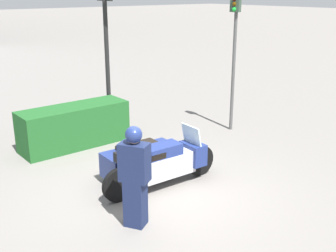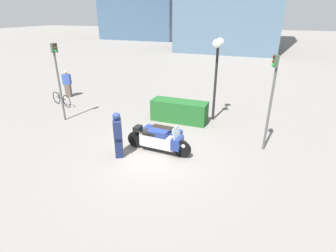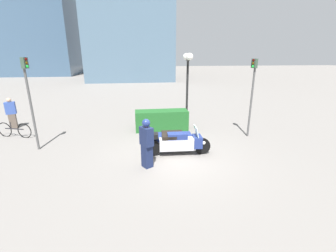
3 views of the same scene
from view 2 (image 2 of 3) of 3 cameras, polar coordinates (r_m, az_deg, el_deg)
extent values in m
plane|color=slate|center=(10.08, -3.20, -5.82)|extent=(160.00, 160.00, 0.00)
cylinder|color=black|center=(9.64, 3.12, -5.04)|extent=(0.66, 0.13, 0.66)
cylinder|color=black|center=(10.40, -7.07, -2.92)|extent=(0.66, 0.13, 0.66)
cylinder|color=black|center=(10.55, -1.73, -2.78)|extent=(0.52, 0.12, 0.51)
cube|color=#B7B7BC|center=(9.92, -2.19, -3.31)|extent=(1.40, 0.47, 0.45)
cube|color=navy|center=(9.78, -2.22, -1.61)|extent=(0.77, 0.42, 0.24)
cube|color=black|center=(9.92, -3.86, -1.40)|extent=(0.57, 0.41, 0.12)
cube|color=navy|center=(9.60, 2.02, -3.68)|extent=(0.35, 0.57, 0.44)
cube|color=silver|center=(9.44, 1.77, -1.38)|extent=(0.14, 0.54, 0.40)
sphere|color=white|center=(9.56, 3.42, -4.31)|extent=(0.18, 0.18, 0.18)
cube|color=navy|center=(10.46, -1.43, -2.11)|extent=(1.59, 0.75, 0.50)
sphere|color=navy|center=(10.22, 1.95, -2.63)|extent=(0.48, 0.47, 0.48)
cube|color=black|center=(10.34, -1.45, -0.67)|extent=(0.89, 0.62, 0.09)
cube|color=black|center=(10.13, -6.60, -0.52)|extent=(0.26, 0.38, 0.18)
cube|color=#192347|center=(9.81, -10.63, -4.40)|extent=(0.41, 0.43, 0.81)
cube|color=#192347|center=(9.49, -10.95, -0.53)|extent=(0.49, 0.55, 0.64)
sphere|color=tan|center=(9.33, -11.15, 1.88)|extent=(0.22, 0.22, 0.22)
sphere|color=navy|center=(9.32, -11.17, 2.09)|extent=(0.27, 0.27, 0.27)
cube|color=#1E5623|center=(12.75, 2.45, 3.26)|extent=(2.70, 0.89, 1.03)
cylinder|color=black|center=(12.75, 10.26, 9.07)|extent=(0.12, 0.12, 3.65)
cylinder|color=black|center=(12.45, 10.83, 16.55)|extent=(0.05, 0.75, 0.05)
sphere|color=white|center=(12.79, 11.23, 17.53)|extent=(0.37, 0.37, 0.37)
sphere|color=white|center=(12.06, 10.54, 17.23)|extent=(0.37, 0.37, 0.37)
sphere|color=black|center=(12.42, 10.91, 17.60)|extent=(0.12, 0.12, 0.12)
cylinder|color=#4C4C4C|center=(10.34, 21.19, 3.10)|extent=(0.09, 0.09, 3.20)
cube|color=#334738|center=(9.89, 22.42, 12.93)|extent=(0.20, 0.29, 0.40)
sphere|color=#410707|center=(9.85, 22.14, 13.72)|extent=(0.11, 0.11, 0.11)
sphere|color=#462D06|center=(9.87, 22.03, 12.98)|extent=(0.11, 0.11, 0.11)
sphere|color=green|center=(9.89, 21.91, 12.24)|extent=(0.11, 0.11, 0.11)
cylinder|color=#4C4C4C|center=(13.57, -22.46, 7.71)|extent=(0.09, 0.09, 3.27)
cube|color=#334738|center=(13.19, -23.57, 15.34)|extent=(0.18, 0.28, 0.40)
sphere|color=#410707|center=(13.12, -23.47, 15.89)|extent=(0.11, 0.11, 0.11)
sphere|color=#462D06|center=(13.14, -23.38, 15.34)|extent=(0.11, 0.11, 0.11)
sphere|color=green|center=(13.15, -23.29, 14.78)|extent=(0.11, 0.11, 0.11)
cube|color=brown|center=(17.77, -20.86, 7.25)|extent=(0.39, 0.36, 0.80)
cube|color=#334C99|center=(17.60, -21.20, 9.47)|extent=(0.53, 0.40, 0.63)
sphere|color=tan|center=(17.52, -21.40, 10.80)|extent=(0.22, 0.22, 0.22)
torus|color=black|center=(15.79, -21.19, 5.04)|extent=(0.70, 0.25, 0.72)
torus|color=black|center=(16.68, -23.11, 5.68)|extent=(0.70, 0.25, 0.72)
cylinder|color=black|center=(16.21, -22.21, 5.60)|extent=(0.92, 0.33, 0.05)
cylinder|color=black|center=(16.30, -22.59, 6.26)|extent=(0.04, 0.04, 0.34)
camera|label=1|loc=(8.57, -54.20, 5.98)|focal=45.00mm
camera|label=3|loc=(5.15, -63.80, -3.93)|focal=24.00mm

